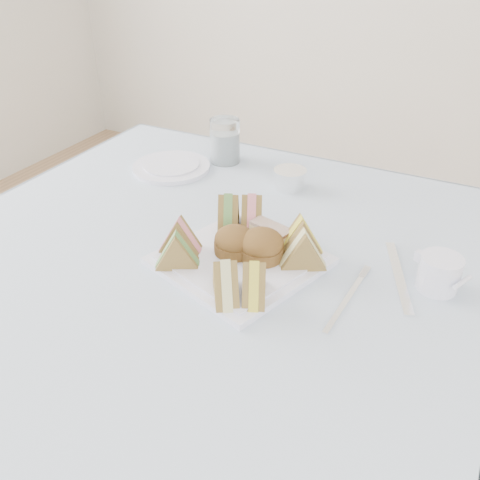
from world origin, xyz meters
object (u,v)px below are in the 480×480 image
at_px(table, 207,389).
at_px(serving_plate, 240,261).
at_px(creamer_jug, 439,273).
at_px(water_glass, 225,141).

bearing_deg(table, serving_plate, -4.34).
height_order(serving_plate, creamer_jug, creamer_jug).
xyz_separation_m(table, creamer_jug, (0.41, 0.08, 0.41)).
distance_m(table, water_glass, 0.59).
bearing_deg(table, water_glass, 111.58).
xyz_separation_m(table, water_glass, (-0.15, 0.38, 0.43)).
xyz_separation_m(serving_plate, water_glass, (-0.24, 0.39, 0.05)).
relative_size(table, serving_plate, 3.61).
relative_size(table, water_glass, 8.28).
xyz_separation_m(water_glass, creamer_jug, (0.56, -0.30, -0.02)).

